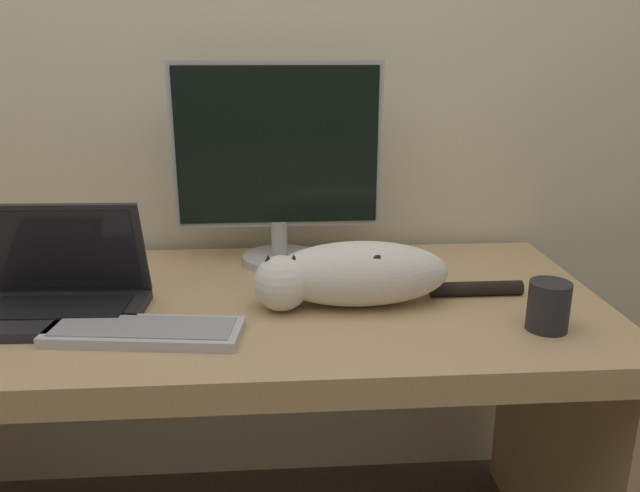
{
  "coord_description": "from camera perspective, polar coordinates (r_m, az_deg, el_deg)",
  "views": [
    {
      "loc": [
        0.14,
        -0.91,
        1.26
      ],
      "look_at": [
        0.23,
        0.33,
        0.87
      ],
      "focal_mm": 35.0,
      "sensor_mm": 36.0,
      "label": 1
    }
  ],
  "objects": [
    {
      "name": "external_keyboard",
      "position": [
        1.23,
        -15.76,
        -7.54
      ],
      "size": [
        0.38,
        0.17,
        0.02
      ],
      "rotation": [
        0.0,
        0.0,
        -0.12
      ],
      "color": "#BCBCC1",
      "rests_on": "desk"
    },
    {
      "name": "coffee_mug",
      "position": [
        1.28,
        20.17,
        -5.17
      ],
      "size": [
        0.08,
        0.08,
        0.1
      ],
      "color": "#232328",
      "rests_on": "desk"
    },
    {
      "name": "cat",
      "position": [
        1.31,
        2.92,
        -2.52
      ],
      "size": [
        0.59,
        0.16,
        0.14
      ],
      "rotation": [
        0.0,
        0.0,
        -0.0
      ],
      "color": "silver",
      "rests_on": "desk"
    },
    {
      "name": "desk",
      "position": [
        1.44,
        -9.31,
        -10.15
      ],
      "size": [
        1.68,
        0.72,
        0.74
      ],
      "color": "tan",
      "rests_on": "ground_plane"
    },
    {
      "name": "laptop",
      "position": [
        1.37,
        -22.77,
        -4.02
      ],
      "size": [
        0.34,
        0.23,
        0.23
      ],
      "rotation": [
        0.0,
        0.0,
        -0.04
      ],
      "color": "#232326",
      "rests_on": "desk"
    },
    {
      "name": "wall_back",
      "position": [
        1.7,
        -9.25,
        18.71
      ],
      "size": [
        6.4,
        0.06,
        2.6
      ],
      "color": "beige",
      "rests_on": "ground_plane"
    },
    {
      "name": "monitor",
      "position": [
        1.53,
        -3.89,
        7.8
      ],
      "size": [
        0.51,
        0.19,
        0.5
      ],
      "color": "#B2B2B7",
      "rests_on": "desk"
    }
  ]
}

